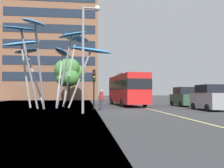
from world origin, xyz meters
TOP-DOWN VIEW (x-y plane):
  - ground at (-0.64, 0.00)m, footprint 120.00×240.00m
  - red_bus at (1.64, 8.47)m, footprint 3.36×9.92m
  - leaf_sculpture at (-6.43, 5.78)m, footprint 11.51×11.67m
  - traffic_light_kerb_near at (-2.50, 2.49)m, footprint 0.28×0.42m
  - traffic_light_kerb_far at (-2.37, 6.02)m, footprint 0.28×0.42m
  - car_parked_near at (7.41, 0.32)m, footprint 2.01×4.00m
  - car_parked_mid at (7.79, 6.63)m, footprint 2.00×4.00m
  - street_lamp at (-3.19, -1.56)m, footprint 1.34×0.44m
  - tree_pavement_near at (-6.25, 20.63)m, footprint 4.25×4.00m
  - tree_pavement_far at (-5.68, 25.84)m, footprint 4.61×3.65m
  - pedestrian at (-1.91, 1.13)m, footprint 0.34×0.34m
  - backdrop_building at (-10.67, 38.58)m, footprint 20.14×15.31m

SIDE VIEW (x-z plane):
  - ground at x=-0.64m, z-range -0.10..0.00m
  - pedestrian at x=-1.91m, z-range 0.01..1.80m
  - car_parked_mid at x=7.79m, z-range -0.08..2.09m
  - car_parked_near at x=7.41m, z-range -0.07..2.15m
  - red_bus at x=1.64m, z-range 0.17..3.98m
  - traffic_light_kerb_near at x=-2.50m, z-range 0.76..4.09m
  - traffic_light_kerb_far at x=-2.37m, z-range 0.88..4.88m
  - tree_pavement_far at x=-5.68m, z-range 1.29..8.47m
  - tree_pavement_near at x=-6.25m, z-range 1.30..8.55m
  - street_lamp at x=-3.19m, z-range 1.04..9.07m
  - leaf_sculpture at x=-6.43m, z-range 2.22..10.54m
  - backdrop_building at x=-10.67m, z-range 0.00..23.60m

